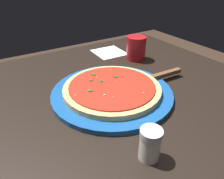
{
  "coord_description": "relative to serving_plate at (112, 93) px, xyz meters",
  "views": [
    {
      "loc": [
        0.33,
        0.46,
        1.08
      ],
      "look_at": [
        0.03,
        -0.01,
        0.75
      ],
      "focal_mm": 34.11,
      "sensor_mm": 36.0,
      "label": 1
    }
  ],
  "objects": [
    {
      "name": "restaurant_table",
      "position": [
        -0.03,
        0.01,
        -0.13
      ],
      "size": [
        0.97,
        0.95,
        0.73
      ],
      "color": "black",
      "rests_on": "ground_plane"
    },
    {
      "name": "serving_plate",
      "position": [
        0.0,
        0.0,
        0.0
      ],
      "size": [
        0.37,
        0.37,
        0.02
      ],
      "primitive_type": "cylinder",
      "color": "#195199",
      "rests_on": "restaurant_table"
    },
    {
      "name": "pizza",
      "position": [
        0.0,
        -0.0,
        0.02
      ],
      "size": [
        0.3,
        0.3,
        0.02
      ],
      "color": "#DBB26B",
      "rests_on": "serving_plate"
    },
    {
      "name": "pizza_server",
      "position": [
        -0.17,
        0.01,
        0.01
      ],
      "size": [
        0.22,
        0.07,
        0.01
      ],
      "color": "silver",
      "rests_on": "serving_plate"
    },
    {
      "name": "cup_tall_drink",
      "position": [
        -0.24,
        -0.19,
        0.04
      ],
      "size": [
        0.08,
        0.08,
        0.1
      ],
      "primitive_type": "cylinder",
      "color": "#B2191E",
      "rests_on": "restaurant_table"
    },
    {
      "name": "napkin_folded_right",
      "position": [
        -0.18,
        -0.31,
        -0.01
      ],
      "size": [
        0.13,
        0.14,
        0.0
      ],
      "primitive_type": "cube",
      "rotation": [
        0.0,
        0.0,
        -0.04
      ],
      "color": "white",
      "rests_on": "restaurant_table"
    },
    {
      "name": "parmesan_shaker",
      "position": [
        0.07,
        0.25,
        0.03
      ],
      "size": [
        0.05,
        0.05,
        0.07
      ],
      "color": "silver",
      "rests_on": "restaurant_table"
    }
  ]
}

